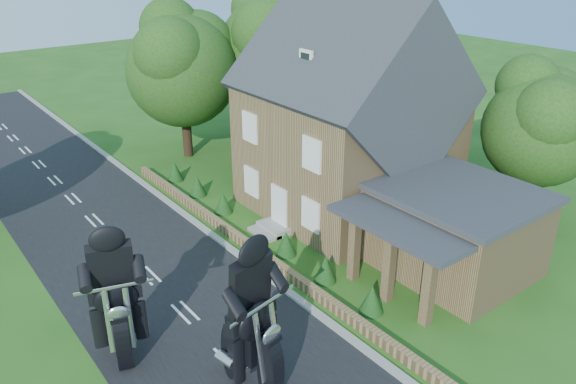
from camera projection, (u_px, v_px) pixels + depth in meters
ground at (230, 358)px, 17.83m from camera, size 120.00×120.00×0.00m
road at (230, 358)px, 17.83m from camera, size 7.00×80.00×0.02m
kerb at (318, 314)px, 19.84m from camera, size 0.30×80.00×0.12m
garden_wall at (253, 248)px, 23.74m from camera, size 0.30×22.00×0.40m
house at (348, 122)px, 26.18m from camera, size 9.54×8.64×10.24m
annex at (453, 229)px, 22.00m from camera, size 7.05×5.94×3.44m
tree_annex_side at (545, 118)px, 25.47m from camera, size 5.64×5.20×7.48m
tree_house_right at (398, 76)px, 31.14m from camera, size 6.51×6.00×8.40m
tree_behind_house at (281, 43)px, 34.75m from camera, size 7.81×7.20×10.08m
tree_behind_left at (187, 60)px, 32.33m from camera, size 6.94×6.40×9.16m
shrub_a at (372, 299)px, 19.83m from camera, size 0.90×0.90×1.10m
shrub_b at (325, 269)px, 21.63m from camera, size 0.90×0.90×1.10m
shrub_c at (286, 243)px, 23.43m from camera, size 0.90×0.90×1.10m
shrub_d at (223, 202)px, 27.03m from camera, size 0.90×0.90×1.10m
shrub_e at (198, 186)px, 28.84m from camera, size 0.90×0.90×1.10m
shrub_f at (175, 171)px, 30.64m from camera, size 0.90×0.90×1.10m
motorcycle_lead at (253, 365)px, 16.43m from camera, size 0.74×1.71×1.55m
motorcycle_follow at (122, 338)px, 17.66m from camera, size 0.84×1.57×1.42m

